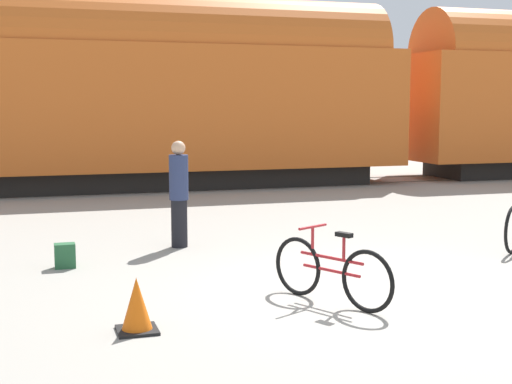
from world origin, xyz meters
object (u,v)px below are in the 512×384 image
at_px(bicycle_maroon, 331,272).
at_px(person_in_navy, 179,193).
at_px(freight_train, 179,88).
at_px(backpack, 65,256).
at_px(traffic_cone, 137,307).

xyz_separation_m(bicycle_maroon, person_in_navy, (-1.00, 3.71, 0.49)).
relative_size(freight_train, backpack, 115.69).
bearing_deg(bicycle_maroon, freight_train, 86.83).
distance_m(bicycle_maroon, person_in_navy, 3.88).
relative_size(bicycle_maroon, person_in_navy, 0.92).
height_order(backpack, traffic_cone, traffic_cone).
height_order(bicycle_maroon, backpack, bicycle_maroon).
relative_size(person_in_navy, backpack, 4.95).
xyz_separation_m(freight_train, person_in_navy, (-1.66, -8.26, -1.85)).
height_order(freight_train, person_in_navy, freight_train).
height_order(bicycle_maroon, person_in_navy, person_in_navy).
bearing_deg(traffic_cone, person_in_navy, 73.07).
bearing_deg(freight_train, person_in_navy, -101.37).
xyz_separation_m(bicycle_maroon, traffic_cone, (-2.24, -0.36, -0.11)).
distance_m(freight_train, person_in_navy, 8.63).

